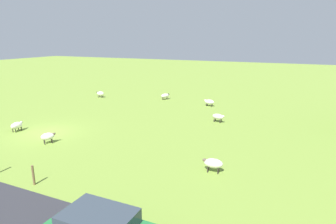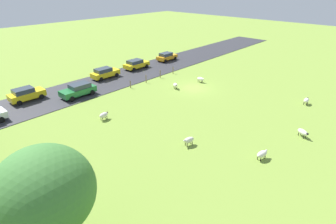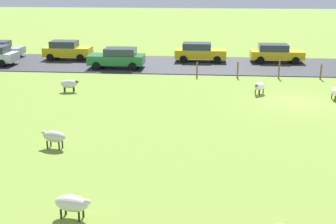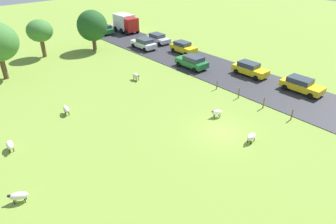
% 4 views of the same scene
% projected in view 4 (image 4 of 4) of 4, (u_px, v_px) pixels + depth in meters
% --- Properties ---
extents(ground_plane, '(160.00, 160.00, 0.00)m').
position_uv_depth(ground_plane, '(221.00, 132.00, 25.92)').
color(ground_plane, olive).
extents(road_strip, '(8.00, 80.00, 0.06)m').
position_uv_depth(road_strip, '(287.00, 95.00, 32.38)').
color(road_strip, '#2D2D33').
rests_on(road_strip, ground_plane).
extents(sheep_0, '(1.27, 0.98, 0.76)m').
position_uv_depth(sheep_0, '(19.00, 196.00, 18.67)').
color(sheep_0, silver).
rests_on(sheep_0, ground_plane).
extents(sheep_1, '(1.19, 0.65, 0.79)m').
position_uv_depth(sheep_1, '(251.00, 137.00, 24.42)').
color(sheep_1, silver).
rests_on(sheep_1, ground_plane).
extents(sheep_2, '(0.74, 1.28, 0.78)m').
position_uv_depth(sheep_2, '(10.00, 145.00, 23.42)').
color(sheep_2, silver).
rests_on(sheep_2, ground_plane).
extents(sheep_3, '(0.66, 1.22, 0.82)m').
position_uv_depth(sheep_3, '(136.00, 76.00, 35.76)').
color(sheep_3, silver).
rests_on(sheep_3, ground_plane).
extents(sheep_5, '(1.07, 0.96, 0.80)m').
position_uv_depth(sheep_5, '(217.00, 112.00, 27.97)').
color(sheep_5, white).
rests_on(sheep_5, ground_plane).
extents(sheep_6, '(0.74, 1.23, 0.81)m').
position_uv_depth(sheep_6, '(66.00, 109.00, 28.47)').
color(sheep_6, beige).
rests_on(sheep_6, ground_plane).
extents(tree_1, '(3.61, 3.61, 5.36)m').
position_uv_depth(tree_1, '(40.00, 31.00, 41.75)').
color(tree_1, brown).
rests_on(tree_1, ground_plane).
extents(tree_3, '(4.51, 4.51, 6.05)m').
position_uv_depth(tree_3, '(92.00, 26.00, 44.53)').
color(tree_3, brown).
rests_on(tree_3, ground_plane).
extents(fence_post_0, '(0.12, 0.12, 1.13)m').
position_uv_depth(fence_post_0, '(292.00, 114.00, 27.53)').
color(fence_post_0, brown).
rests_on(fence_post_0, ground_plane).
extents(fence_post_1, '(0.12, 0.12, 1.26)m').
position_uv_depth(fence_post_1, '(264.00, 103.00, 29.48)').
color(fence_post_1, brown).
rests_on(fence_post_1, ground_plane).
extents(fence_post_2, '(0.12, 0.12, 1.19)m').
position_uv_depth(fence_post_2, '(239.00, 93.00, 31.47)').
color(fence_post_2, brown).
rests_on(fence_post_2, ground_plane).
extents(fence_post_3, '(0.12, 0.12, 1.10)m').
position_uv_depth(fence_post_3, '(217.00, 85.00, 33.47)').
color(fence_post_3, brown).
rests_on(fence_post_3, ground_plane).
extents(truck_0, '(2.79, 4.87, 3.19)m').
position_uv_depth(truck_0, '(126.00, 23.00, 54.87)').
color(truck_0, '#B21919').
rests_on(truck_0, road_strip).
extents(car_0, '(2.01, 4.45, 1.62)m').
position_uv_depth(car_0, '(250.00, 69.00, 36.83)').
color(car_0, yellow).
rests_on(car_0, road_strip).
extents(car_1, '(2.14, 4.58, 1.61)m').
position_uv_depth(car_1, '(144.00, 43.00, 46.45)').
color(car_1, silver).
rests_on(car_1, road_strip).
extents(car_3, '(1.96, 4.37, 1.63)m').
position_uv_depth(car_3, '(104.00, 29.00, 54.47)').
color(car_3, '#237238').
rests_on(car_3, road_strip).
extents(car_4, '(2.07, 4.17, 1.66)m').
position_uv_depth(car_4, '(183.00, 47.00, 44.55)').
color(car_4, yellow).
rests_on(car_4, road_strip).
extents(car_5, '(2.19, 4.51, 1.63)m').
position_uv_depth(car_5, '(192.00, 62.00, 39.10)').
color(car_5, '#237238').
rests_on(car_5, road_strip).
extents(car_6, '(2.12, 4.53, 1.56)m').
position_uv_depth(car_6, '(301.00, 85.00, 32.66)').
color(car_6, yellow).
rests_on(car_6, road_strip).
extents(car_7, '(2.15, 4.24, 1.49)m').
position_uv_depth(car_7, '(158.00, 38.00, 49.21)').
color(car_7, '#B7B7BC').
rests_on(car_7, road_strip).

